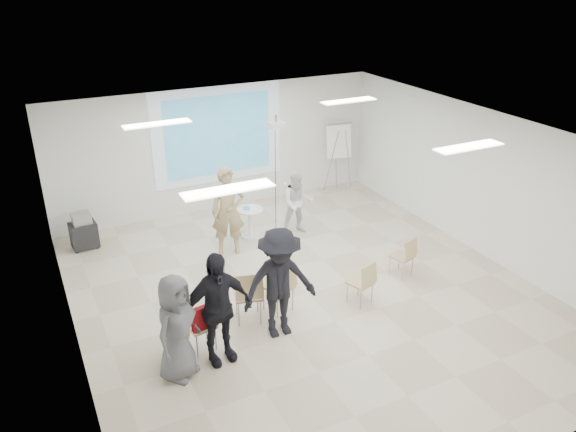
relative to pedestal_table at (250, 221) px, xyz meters
name	(u,v)px	position (x,y,z in m)	size (l,w,h in m)	color
floor	(307,296)	(0.02, -2.61, -0.44)	(8.00, 9.00, 0.10)	beige
ceiling	(310,134)	(0.02, -2.61, 2.66)	(8.00, 9.00, 0.10)	white
wall_back	(218,148)	(0.02, 1.94, 1.11)	(8.00, 0.10, 3.00)	silver
wall_left	(62,273)	(-4.03, -2.61, 1.11)	(0.10, 9.00, 3.00)	silver
wall_right	(484,182)	(4.07, -2.61, 1.11)	(0.10, 9.00, 3.00)	silver
projection_halo	(218,135)	(0.02, 1.88, 1.46)	(3.20, 0.01, 2.30)	silver
projection_image	(219,135)	(0.02, 1.86, 1.46)	(2.60, 0.01, 1.90)	#3897BE
pedestal_table	(250,221)	(0.00, 0.00, 0.00)	(0.66, 0.66, 0.70)	silver
player_left	(228,206)	(-0.67, -0.45, 0.68)	(0.78, 0.53, 2.13)	tan
player_right	(297,199)	(1.03, -0.25, 0.43)	(0.79, 0.63, 1.64)	white
controller_left	(231,185)	(-0.49, -0.20, 1.01)	(0.04, 0.11, 0.04)	silver
controller_right	(285,184)	(0.85, 0.00, 0.72)	(0.04, 0.12, 0.04)	white
chair_far_left	(176,332)	(-2.64, -3.31, 0.08)	(0.41, 0.43, 0.80)	tan
chair_left_mid	(203,324)	(-2.22, -3.34, 0.12)	(0.46, 0.48, 0.85)	tan
chair_left_inner	(248,293)	(-1.28, -2.94, 0.19)	(0.57, 0.60, 0.98)	tan
chair_center	(281,284)	(-0.66, -2.92, 0.18)	(0.56, 0.59, 0.96)	#CEB777
chair_right_inner	(364,280)	(0.74, -3.35, 0.10)	(0.49, 0.51, 0.83)	tan
chair_right_far	(405,254)	(1.99, -2.89, 0.10)	(0.49, 0.51, 0.82)	tan
red_jacket	(204,317)	(-2.23, -3.49, 0.33)	(0.41, 0.09, 0.39)	maroon
laptop	(247,292)	(-1.26, -2.84, 0.14)	(0.36, 0.26, 0.03)	black
audience_left	(216,301)	(-2.07, -3.63, 0.67)	(1.23, 0.74, 2.11)	black
audience_mid	(279,276)	(-0.95, -3.46, 0.69)	(1.39, 0.76, 2.15)	black
audience_outer	(176,322)	(-2.72, -3.71, 0.54)	(0.91, 0.60, 1.86)	slate
flipchart_easel	(339,141)	(3.20, 1.60, 0.96)	(0.78, 0.60, 1.82)	gray
av_cart	(83,232)	(-3.36, 1.13, -0.02)	(0.57, 0.47, 0.80)	black
ceiling_projector	(276,132)	(0.12, -1.12, 2.30)	(0.30, 0.25, 3.00)	white
fluor_panel_nw	(157,124)	(-1.98, -0.61, 2.58)	(1.20, 0.30, 0.02)	white
fluor_panel_ne	(349,101)	(2.02, -0.61, 2.58)	(1.20, 0.30, 0.02)	white
fluor_panel_sw	(228,190)	(-1.98, -4.11, 2.58)	(1.20, 0.30, 0.02)	white
fluor_panel_se	(469,147)	(2.02, -4.11, 2.58)	(1.20, 0.30, 0.02)	white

